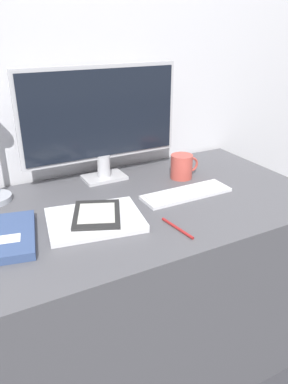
{
  "coord_description": "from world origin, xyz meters",
  "views": [
    {
      "loc": [
        -0.57,
        -0.88,
        1.29
      ],
      "look_at": [
        -0.03,
        0.13,
        0.77
      ],
      "focal_mm": 35.0,
      "sensor_mm": 36.0,
      "label": 1
    }
  ],
  "objects_px": {
    "laptop": "(95,220)",
    "ereader": "(97,214)",
    "keyboard": "(186,193)",
    "pen": "(177,228)",
    "monitor": "(101,119)",
    "coffee_mug": "(182,166)"
  },
  "relations": [
    {
      "from": "keyboard",
      "to": "laptop",
      "type": "height_order",
      "value": "laptop"
    },
    {
      "from": "monitor",
      "to": "laptop",
      "type": "distance_m",
      "value": 0.44
    },
    {
      "from": "ereader",
      "to": "pen",
      "type": "xyz_separation_m",
      "value": [
        0.2,
        -0.16,
        -0.02
      ]
    },
    {
      "from": "keyboard",
      "to": "coffee_mug",
      "type": "height_order",
      "value": "coffee_mug"
    },
    {
      "from": "coffee_mug",
      "to": "ereader",
      "type": "bearing_deg",
      "value": -156.71
    },
    {
      "from": "monitor",
      "to": "keyboard",
      "type": "height_order",
      "value": "monitor"
    },
    {
      "from": "keyboard",
      "to": "laptop",
      "type": "relative_size",
      "value": 1.04
    },
    {
      "from": "monitor",
      "to": "pen",
      "type": "bearing_deg",
      "value": -85.33
    },
    {
      "from": "monitor",
      "to": "pen",
      "type": "height_order",
      "value": "monitor"
    },
    {
      "from": "pen",
      "to": "keyboard",
      "type": "bearing_deg",
      "value": 49.88
    },
    {
      "from": "laptop",
      "to": "ereader",
      "type": "relative_size",
      "value": 1.4
    },
    {
      "from": "keyboard",
      "to": "ereader",
      "type": "bearing_deg",
      "value": -173.9
    },
    {
      "from": "coffee_mug",
      "to": "keyboard",
      "type": "bearing_deg",
      "value": -117.44
    },
    {
      "from": "coffee_mug",
      "to": "laptop",
      "type": "bearing_deg",
      "value": -156.9
    },
    {
      "from": "ereader",
      "to": "pen",
      "type": "height_order",
      "value": "ereader"
    },
    {
      "from": "pen",
      "to": "coffee_mug",
      "type": "bearing_deg",
      "value": 54.96
    },
    {
      "from": "monitor",
      "to": "coffee_mug",
      "type": "distance_m",
      "value": 0.37
    },
    {
      "from": "keyboard",
      "to": "pen",
      "type": "relative_size",
      "value": 2.33
    },
    {
      "from": "laptop",
      "to": "pen",
      "type": "height_order",
      "value": "laptop"
    },
    {
      "from": "coffee_mug",
      "to": "pen",
      "type": "relative_size",
      "value": 0.86
    },
    {
      "from": "monitor",
      "to": "ereader",
      "type": "bearing_deg",
      "value": -115.82
    },
    {
      "from": "keyboard",
      "to": "coffee_mug",
      "type": "bearing_deg",
      "value": 62.56
    }
  ]
}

